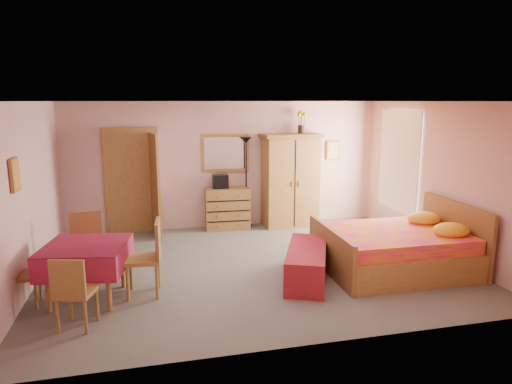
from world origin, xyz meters
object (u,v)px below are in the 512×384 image
object	(u,v)px
floor_lamp	(246,183)
dining_table	(87,272)
chest_of_drawers	(227,208)
chair_north	(88,248)
chair_west	(23,275)
chair_south	(76,291)
bench	(307,264)
bed	(395,238)
chair_east	(143,258)
sunflower_vase	(301,122)
stereo	(220,181)
wardrobe	(290,180)
wall_mirror	(225,153)

from	to	relation	value
floor_lamp	dining_table	bearing A→B (deg)	-133.17
chest_of_drawers	dining_table	size ratio (longest dim) A/B	0.87
chair_north	chair_west	world-z (taller)	chair_north
chair_south	bench	bearing A→B (deg)	30.24
bed	chair_south	distance (m)	4.64
chair_north	chair_east	xyz separation A→B (m)	(0.78, -0.71, 0.02)
chair_south	chair_west	distance (m)	1.05
sunflower_vase	chair_north	world-z (taller)	sunflower_vase
bench	chair_north	bearing A→B (deg)	166.66
chest_of_drawers	chair_south	size ratio (longest dim) A/B	1.02
chair_east	chair_west	bearing A→B (deg)	95.63
stereo	bench	xyz separation A→B (m)	(0.79, -3.03, -0.75)
stereo	chair_west	xyz separation A→B (m)	(-3.05, -3.02, -0.57)
wardrobe	dining_table	distance (m)	4.78
chair_west	bed	bearing A→B (deg)	88.85
bench	chair_north	distance (m)	3.21
chest_of_drawers	sunflower_vase	xyz separation A→B (m)	(1.58, 0.04, 1.75)
chair_south	wardrobe	bearing A→B (deg)	61.22
chair_south	stereo	bearing A→B (deg)	75.38
bench	chair_south	bearing A→B (deg)	-166.67
wardrobe	chair_north	world-z (taller)	wardrobe
chest_of_drawers	chair_north	distance (m)	3.35
floor_lamp	bed	bearing A→B (deg)	-59.93
stereo	bed	size ratio (longest dim) A/B	0.14
chest_of_drawers	chair_north	xyz separation A→B (m)	(-2.46, -2.27, 0.07)
bench	chair_south	world-z (taller)	chair_south
sunflower_vase	bed	bearing A→B (deg)	-79.56
dining_table	chest_of_drawers	bearing A→B (deg)	50.87
sunflower_vase	bed	world-z (taller)	sunflower_vase
wall_mirror	chair_north	distance (m)	3.65
stereo	bench	world-z (taller)	stereo
wall_mirror	chair_east	xyz separation A→B (m)	(-1.69, -3.19, -1.03)
chair_east	floor_lamp	bearing A→B (deg)	-29.93
chair_west	chair_east	distance (m)	1.49
stereo	chair_north	distance (m)	3.30
chest_of_drawers	stereo	world-z (taller)	stereo
wall_mirror	chair_north	bearing A→B (deg)	-131.70
sunflower_vase	chair_west	bearing A→B (deg)	-147.48
wardrobe	sunflower_vase	distance (m)	1.23
bed	chair_east	distance (m)	3.82
dining_table	chair_north	bearing A→B (deg)	94.24
floor_lamp	bed	world-z (taller)	floor_lamp
dining_table	wardrobe	bearing A→B (deg)	37.78
chair_north	chair_south	bearing A→B (deg)	79.18
bed	chair_west	distance (m)	5.31
stereo	dining_table	distance (m)	3.80
chest_of_drawers	bench	xyz separation A→B (m)	(0.65, -3.01, -0.18)
wardrobe	chair_east	size ratio (longest dim) A/B	1.88
chair_east	chair_north	bearing A→B (deg)	52.52
stereo	chair_east	size ratio (longest dim) A/B	0.29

